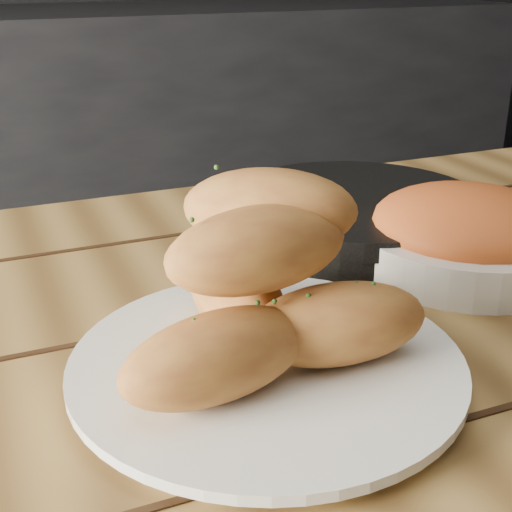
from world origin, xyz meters
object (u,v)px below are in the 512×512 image
Objects in this scene: table at (318,469)px; bread_rolls at (264,287)px; plate at (267,368)px; bowl at (466,234)px; skillet at (357,214)px.

bread_rolls is at bearing -179.71° from table.
bowl is (0.26, 0.11, 0.02)m from plate.
plate is (-0.05, -0.00, 0.11)m from table.
bread_rolls is 1.08× the size of bowl.
bowl reaches higher than plate.
bread_rolls is at bearing -157.19° from bowl.
bread_rolls reaches higher than skillet.
plate is at bearing -156.59° from bowl.
plate is 0.70× the size of skillet.
plate is 0.06m from bread_rolls.
table is 0.28m from bowl.
bowl is (0.06, -0.12, 0.01)m from skillet.
bread_rolls is (-0.00, 0.00, 0.06)m from plate.
table is 0.30m from skillet.
table is at bearing -125.34° from skillet.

